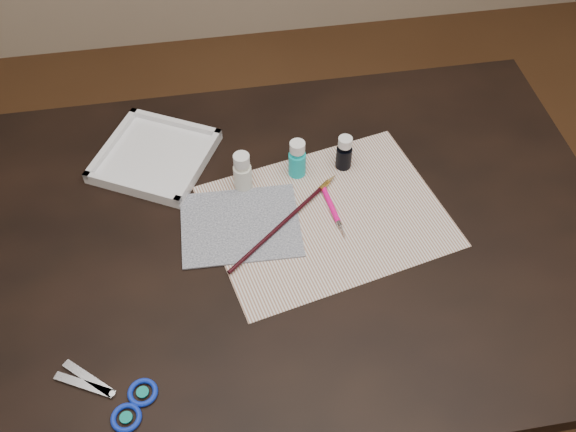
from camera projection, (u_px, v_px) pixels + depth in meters
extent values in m
cube|color=#422614|center=(288.00, 395.00, 1.84)|extent=(3.50, 3.50, 0.02)
cube|color=black|center=(288.00, 328.00, 1.55)|extent=(1.30, 0.90, 0.75)
cube|color=silver|center=(327.00, 216.00, 1.28)|extent=(0.52, 0.44, 0.00)
cube|color=black|center=(240.00, 225.00, 1.26)|extent=(0.24, 0.19, 0.00)
cylinder|color=silver|center=(242.00, 172.00, 1.30)|extent=(0.05, 0.05, 0.09)
cylinder|color=#13BCC2|center=(297.00, 159.00, 1.32)|extent=(0.04, 0.04, 0.09)
cylinder|color=black|center=(344.00, 153.00, 1.34)|extent=(0.04, 0.04, 0.08)
cube|color=white|center=(155.00, 156.00, 1.37)|extent=(0.30, 0.30, 0.03)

